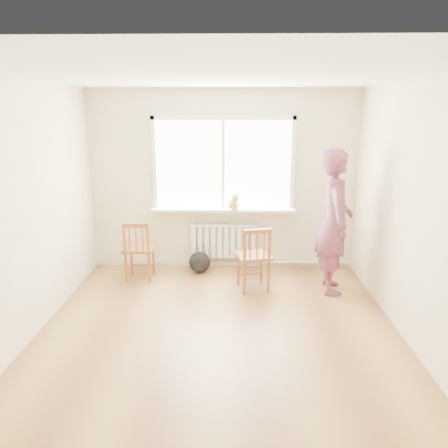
# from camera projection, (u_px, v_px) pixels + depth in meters

# --- Properties ---
(floor) EXTENTS (4.50, 4.50, 0.00)m
(floor) POSITION_uv_depth(u_px,v_px,m) (218.00, 336.00, 4.74)
(floor) COLOR #A47B43
(floor) RESTS_ON ground
(ceiling) EXTENTS (4.50, 4.50, 0.00)m
(ceiling) POSITION_uv_depth(u_px,v_px,m) (217.00, 75.00, 4.06)
(ceiling) COLOR white
(ceiling) RESTS_ON back_wall
(back_wall) EXTENTS (4.00, 0.01, 2.70)m
(back_wall) POSITION_uv_depth(u_px,v_px,m) (223.00, 181.00, 6.58)
(back_wall) COLOR beige
(back_wall) RESTS_ON ground
(window) EXTENTS (2.12, 0.05, 1.42)m
(window) POSITION_uv_depth(u_px,v_px,m) (223.00, 160.00, 6.48)
(window) COLOR white
(window) RESTS_ON back_wall
(windowsill) EXTENTS (2.15, 0.22, 0.04)m
(windowsill) POSITION_uv_depth(u_px,v_px,m) (223.00, 210.00, 6.58)
(windowsill) COLOR white
(windowsill) RESTS_ON back_wall
(radiator) EXTENTS (1.00, 0.12, 0.55)m
(radiator) POSITION_uv_depth(u_px,v_px,m) (223.00, 241.00, 6.72)
(radiator) COLOR white
(radiator) RESTS_ON back_wall
(heating_pipe) EXTENTS (1.40, 0.04, 0.04)m
(heating_pipe) POSITION_uv_depth(u_px,v_px,m) (303.00, 262.00, 6.81)
(heating_pipe) COLOR silver
(heating_pipe) RESTS_ON back_wall
(baseboard) EXTENTS (4.00, 0.03, 0.08)m
(baseboard) POSITION_uv_depth(u_px,v_px,m) (223.00, 263.00, 6.89)
(baseboard) COLOR beige
(baseboard) RESTS_ON ground
(chair_left) EXTENTS (0.43, 0.41, 0.87)m
(chair_left) POSITION_uv_depth(u_px,v_px,m) (139.00, 251.00, 6.22)
(chair_left) COLOR #95542B
(chair_left) RESTS_ON floor
(chair_right) EXTENTS (0.53, 0.51, 0.89)m
(chair_right) POSITION_uv_depth(u_px,v_px,m) (254.00, 259.00, 5.86)
(chair_right) COLOR #95542B
(chair_right) RESTS_ON floor
(person) EXTENTS (0.49, 0.72, 1.92)m
(person) POSITION_uv_depth(u_px,v_px,m) (334.00, 222.00, 5.75)
(person) COLOR #BE3F68
(person) RESTS_ON floor
(cat) EXTENTS (0.24, 0.42, 0.28)m
(cat) POSITION_uv_depth(u_px,v_px,m) (234.00, 202.00, 6.46)
(cat) COLOR beige
(cat) RESTS_ON windowsill
(backpack) EXTENTS (0.34, 0.27, 0.32)m
(backpack) POSITION_uv_depth(u_px,v_px,m) (200.00, 262.00, 6.60)
(backpack) COLOR black
(backpack) RESTS_ON floor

